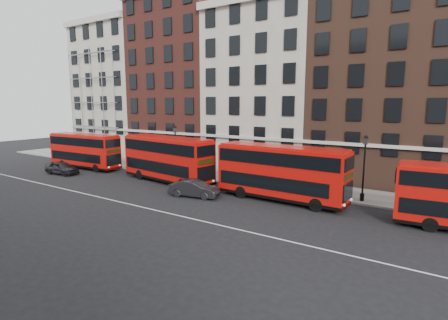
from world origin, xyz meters
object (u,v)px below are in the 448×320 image
Objects in this scene: bus_a at (84,150)px; bus_c at (280,172)px; bus_b at (167,158)px; car_rear at (62,168)px; car_front at (194,189)px.

bus_c is (26.01, 0.00, 0.16)m from bus_a.
bus_a is 13.60m from bus_b.
bus_b is at bearing -178.58° from bus_c.
bus_b is at bearing -3.17° from bus_a.
car_front is at bearing -93.05° from car_rear.
bus_c reaches higher than car_front.
bus_c is (12.41, -0.00, -0.04)m from bus_b.
bus_b reaches higher than bus_c.
bus_b is 6.76m from car_front.
car_rear is at bearing -77.71° from bus_a.
car_rear is 0.97× the size of car_front.
bus_a is 2.34× the size of car_front.
bus_a is 2.40× the size of car_rear.
bus_a is 0.91× the size of bus_b.
bus_b is 13.22m from car_rear.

